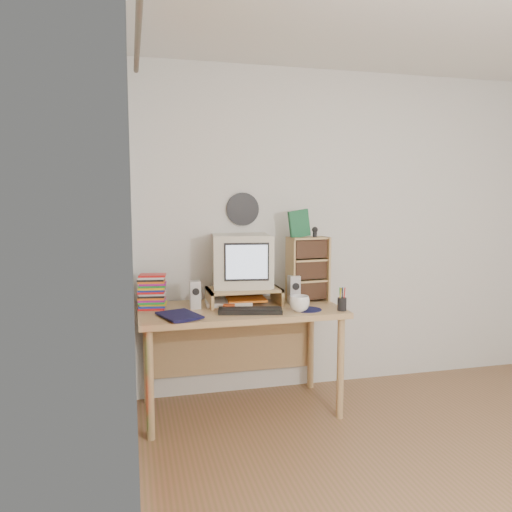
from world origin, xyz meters
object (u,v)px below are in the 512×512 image
mug (299,304)px  cd_rack (308,269)px  desk (238,324)px  crt_monitor (242,261)px  keyboard (250,311)px  diary (164,316)px  dvd_stack (152,291)px

mug → cd_rack: bearing=61.4°
desk → crt_monitor: bearing=61.1°
cd_rack → mug: size_ratio=3.51×
desk → keyboard: keyboard is taller
diary → crt_monitor: bearing=13.1°
crt_monitor → cd_rack: 0.50m
crt_monitor → diary: bearing=-139.4°
keyboard → diary: diary is taller
desk → crt_monitor: crt_monitor is taller
cd_rack → mug: (-0.18, -0.32, -0.19)m
mug → desk: bearing=142.5°
dvd_stack → cd_rack: (1.13, -0.01, 0.11)m
desk → diary: (-0.54, -0.29, 0.16)m
crt_monitor → dvd_stack: (-0.64, -0.03, -0.18)m
dvd_stack → mug: size_ratio=1.87×
desk → crt_monitor: 0.46m
desk → dvd_stack: dvd_stack is taller
diary → dvd_stack: bearing=79.4°
dvd_stack → cd_rack: 1.14m
desk → mug: mug is taller
crt_monitor → desk: bearing=-110.9°
dvd_stack → desk: bearing=3.2°
desk → crt_monitor: (0.05, 0.09, 0.45)m
keyboard → cd_rack: 0.62m
cd_rack → crt_monitor: bearing=169.1°
cd_rack → mug: 0.41m
crt_monitor → mug: (0.32, -0.37, -0.26)m
dvd_stack → cd_rack: cd_rack is taller
desk → keyboard: 0.28m
crt_monitor → keyboard: size_ratio=0.94×
crt_monitor → diary: size_ratio=1.53×
crt_monitor → diary: crt_monitor is taller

